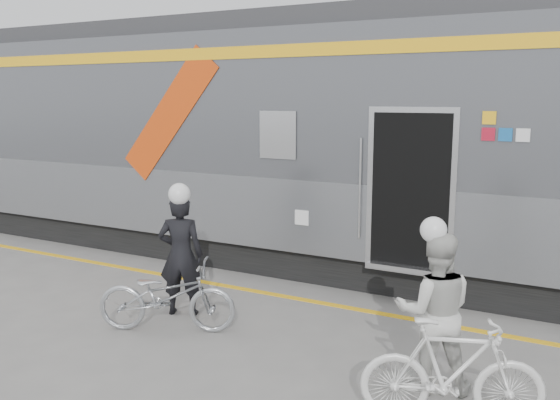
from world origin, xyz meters
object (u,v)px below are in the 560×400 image
Objects in this scene: man at (181,255)px; bicycle_right at (452,372)px; bicycle_left at (167,296)px; woman at (435,312)px.

bicycle_right is at bearing 140.31° from man.
woman is (3.18, 0.09, 0.34)m from bicycle_left.
bicycle_left is 3.51m from bicycle_right.
bicycle_left is (0.20, -0.55, -0.36)m from man.
man is 0.95× the size of bicycle_left.
woman reaches higher than bicycle_left.
bicycle_right reaches higher than bicycle_left.
bicycle_left is 3.20m from woman.
man is 1.01× the size of bicycle_right.
bicycle_right is (3.68, -1.01, -0.32)m from man.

